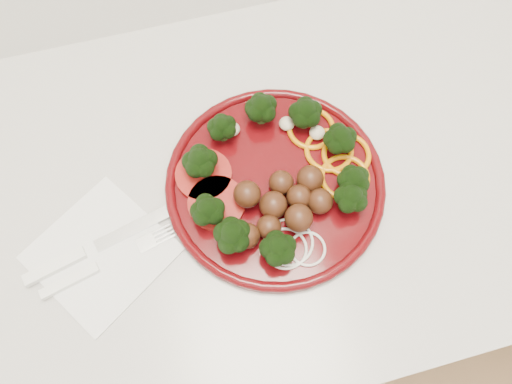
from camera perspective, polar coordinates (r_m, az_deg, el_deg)
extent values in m
cube|color=silver|center=(1.14, -8.22, -10.11)|extent=(2.40, 0.60, 0.87)
cube|color=beige|center=(0.71, -12.98, -2.01)|extent=(2.40, 0.60, 0.03)
cylinder|color=#470609|center=(0.69, 2.19, 0.89)|extent=(0.30, 0.30, 0.01)
torus|color=#470609|center=(0.68, 2.21, 1.09)|extent=(0.30, 0.30, 0.01)
sphere|color=#4D2513|center=(0.66, 2.89, 1.10)|extent=(0.04, 0.04, 0.04)
sphere|color=#4D2513|center=(0.66, 7.32, -1.04)|extent=(0.04, 0.04, 0.04)
sphere|color=#4D2513|center=(0.67, 6.20, 1.49)|extent=(0.04, 0.04, 0.04)
sphere|color=#4D2513|center=(0.66, -1.01, -0.47)|extent=(0.04, 0.04, 0.04)
sphere|color=#4D2513|center=(0.65, 4.86, -3.18)|extent=(0.04, 0.04, 0.04)
sphere|color=#4D2513|center=(0.64, 1.50, -3.97)|extent=(0.04, 0.04, 0.04)
sphere|color=#4D2513|center=(0.66, 4.94, -0.54)|extent=(0.04, 0.04, 0.04)
sphere|color=#4D2513|center=(0.65, 1.99, -1.52)|extent=(0.04, 0.04, 0.04)
sphere|color=#4D2513|center=(0.64, -1.06, -4.99)|extent=(0.04, 0.04, 0.04)
torus|color=orange|center=(0.71, 8.34, 4.74)|extent=(0.07, 0.07, 0.01)
torus|color=orange|center=(0.69, 10.10, 1.66)|extent=(0.07, 0.07, 0.01)
torus|color=orange|center=(0.72, 6.31, 7.24)|extent=(0.07, 0.07, 0.01)
torus|color=orange|center=(0.71, 10.29, 4.22)|extent=(0.07, 0.07, 0.01)
cylinder|color=#720A07|center=(0.69, -6.01, 1.98)|extent=(0.08, 0.08, 0.01)
cylinder|color=#720A07|center=(0.67, -4.52, -1.26)|extent=(0.08, 0.08, 0.01)
torus|color=beige|center=(0.65, 3.40, -6.45)|extent=(0.06, 0.06, 0.00)
torus|color=beige|center=(0.65, 5.91, -6.46)|extent=(0.05, 0.05, 0.00)
torus|color=beige|center=(0.65, 3.74, -5.72)|extent=(0.07, 0.07, 0.00)
ellipsoid|color=#C6B793|center=(0.72, 3.54, 7.77)|extent=(0.02, 0.02, 0.02)
ellipsoid|color=#C6B793|center=(0.71, -2.74, 7.16)|extent=(0.02, 0.02, 0.02)
ellipsoid|color=#C6B793|center=(0.71, 6.98, 6.71)|extent=(0.02, 0.02, 0.02)
cube|color=white|center=(0.69, -17.27, -6.69)|extent=(0.22, 0.22, 0.00)
cube|color=silver|center=(0.69, -13.70, -3.99)|extent=(0.11, 0.04, 0.00)
cube|color=white|center=(0.70, -21.99, -7.89)|extent=(0.08, 0.03, 0.01)
cube|color=white|center=(0.69, -20.52, -9.50)|extent=(0.08, 0.03, 0.01)
cube|color=silver|center=(0.67, -12.43, -5.71)|extent=(0.03, 0.03, 0.00)
cube|color=silver|center=(0.67, -10.29, -5.43)|extent=(0.03, 0.01, 0.00)
cube|color=silver|center=(0.67, -10.49, -5.02)|extent=(0.03, 0.01, 0.00)
cube|color=silver|center=(0.68, -10.70, -4.61)|extent=(0.03, 0.01, 0.00)
cube|color=silver|center=(0.68, -10.90, -4.20)|extent=(0.03, 0.01, 0.00)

